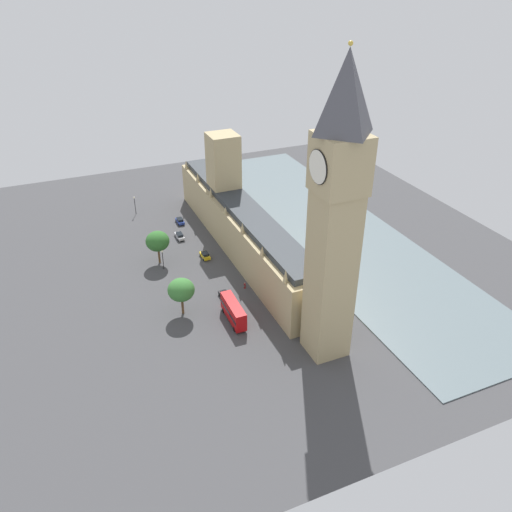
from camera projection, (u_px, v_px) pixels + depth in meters
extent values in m
plane|color=#424244|center=(237.00, 251.00, 142.78)|extent=(149.67, 149.67, 0.00)
cube|color=slate|center=(334.00, 230.00, 153.31)|extent=(34.00, 134.70, 0.25)
cube|color=tan|center=(243.00, 231.00, 140.41)|extent=(10.68, 79.67, 12.09)
cube|color=tan|center=(224.00, 183.00, 147.55)|extent=(7.97, 7.97, 28.82)
cube|color=#2D3338|center=(243.00, 208.00, 136.95)|extent=(8.11, 76.48, 1.60)
cone|color=tan|center=(186.00, 165.00, 163.40)|extent=(1.20, 1.20, 2.78)
cone|color=tan|center=(198.00, 177.00, 153.90)|extent=(1.20, 1.20, 2.87)
cone|color=tan|center=(211.00, 192.00, 144.44)|extent=(1.20, 1.20, 2.81)
cone|color=tan|center=(225.00, 210.00, 135.16)|extent=(1.20, 1.20, 2.03)
cone|color=tan|center=(242.00, 228.00, 125.46)|extent=(1.20, 1.20, 2.91)
cone|color=tan|center=(262.00, 251.00, 116.09)|extent=(1.20, 1.20, 2.52)
cone|color=tan|center=(286.00, 276.00, 106.44)|extent=(1.20, 1.20, 3.19)
cube|color=tan|center=(330.00, 277.00, 98.54)|extent=(7.54, 7.54, 35.40)
cube|color=tan|center=(340.00, 163.00, 86.98)|extent=(8.29, 8.29, 10.35)
cylinder|color=silver|center=(318.00, 167.00, 85.52)|extent=(0.25, 5.73, 5.73)
torus|color=black|center=(318.00, 167.00, 85.52)|extent=(0.24, 5.97, 5.97)
cylinder|color=silver|center=(327.00, 156.00, 90.38)|extent=(5.73, 0.25, 5.73)
torus|color=black|center=(327.00, 156.00, 90.38)|extent=(5.97, 0.24, 5.97)
pyramid|color=#4C4C54|center=(346.00, 92.00, 80.98)|extent=(8.29, 8.29, 13.40)
sphere|color=gold|center=(351.00, 43.00, 77.39)|extent=(0.80, 0.80, 0.80)
cube|color=navy|center=(180.00, 221.00, 157.33)|extent=(1.88, 4.23, 0.75)
cube|color=black|center=(180.00, 219.00, 156.81)|extent=(1.57, 2.38, 0.65)
cylinder|color=black|center=(176.00, 221.00, 158.29)|extent=(0.26, 0.68, 0.68)
cylinder|color=black|center=(181.00, 220.00, 158.87)|extent=(0.26, 0.68, 0.68)
cylinder|color=black|center=(179.00, 225.00, 156.16)|extent=(0.26, 0.68, 0.68)
cylinder|color=black|center=(184.00, 224.00, 156.75)|extent=(0.26, 0.68, 0.68)
cube|color=#B7B7BC|center=(180.00, 236.00, 148.94)|extent=(1.91, 4.72, 0.75)
cube|color=black|center=(180.00, 234.00, 148.40)|extent=(1.58, 2.65, 0.65)
cylinder|color=black|center=(175.00, 236.00, 150.01)|extent=(0.26, 0.68, 0.68)
cylinder|color=black|center=(181.00, 235.00, 150.60)|extent=(0.26, 0.68, 0.68)
cylinder|color=black|center=(178.00, 240.00, 147.65)|extent=(0.26, 0.68, 0.68)
cylinder|color=black|center=(184.00, 239.00, 148.24)|extent=(0.26, 0.68, 0.68)
cube|color=gold|center=(205.00, 256.00, 139.29)|extent=(1.94, 4.23, 0.75)
cube|color=black|center=(205.00, 254.00, 138.78)|extent=(1.58, 2.39, 0.65)
cylinder|color=black|center=(201.00, 255.00, 140.22)|extent=(0.28, 0.69, 0.68)
cylinder|color=black|center=(206.00, 254.00, 140.82)|extent=(0.28, 0.69, 0.68)
cylinder|color=black|center=(204.00, 260.00, 138.15)|extent=(0.28, 0.69, 0.68)
cylinder|color=black|center=(210.00, 258.00, 138.75)|extent=(0.28, 0.69, 0.68)
cube|color=black|center=(225.00, 296.00, 122.95)|extent=(1.99, 4.25, 0.75)
cube|color=black|center=(225.00, 294.00, 122.44)|extent=(1.62, 2.40, 0.65)
cylinder|color=black|center=(220.00, 295.00, 123.87)|extent=(0.28, 0.69, 0.68)
cylinder|color=black|center=(226.00, 293.00, 124.49)|extent=(0.28, 0.69, 0.68)
cylinder|color=black|center=(224.00, 301.00, 121.80)|extent=(0.28, 0.69, 0.68)
cylinder|color=black|center=(230.00, 299.00, 122.41)|extent=(0.28, 0.69, 0.68)
cube|color=#B20C0F|center=(233.00, 311.00, 114.46)|extent=(2.70, 10.55, 4.20)
cube|color=black|center=(233.00, 311.00, 114.41)|extent=(2.75, 10.15, 0.70)
cylinder|color=black|center=(223.00, 311.00, 118.08)|extent=(0.37, 1.11, 1.10)
cylinder|color=black|center=(233.00, 308.00, 118.83)|extent=(0.37, 1.11, 1.10)
cylinder|color=black|center=(234.00, 329.00, 112.21)|extent=(0.37, 1.11, 1.10)
cylinder|color=black|center=(244.00, 327.00, 112.95)|extent=(0.37, 1.11, 1.10)
cylinder|color=maroon|center=(245.00, 286.00, 126.64)|extent=(0.65, 0.65, 1.39)
sphere|color=tan|center=(245.00, 283.00, 126.22)|extent=(0.27, 0.27, 0.27)
cube|color=#336B60|center=(244.00, 286.00, 126.38)|extent=(0.28, 0.31, 0.25)
cylinder|color=brown|center=(183.00, 306.00, 117.06)|extent=(0.56, 0.56, 4.20)
ellipsoid|color=#387533|center=(181.00, 290.00, 114.85)|extent=(6.06, 6.06, 5.15)
cylinder|color=brown|center=(159.00, 256.00, 136.49)|extent=(0.56, 0.56, 4.20)
ellipsoid|color=#2D6628|center=(158.00, 241.00, 134.26)|extent=(6.18, 6.18, 5.25)
cylinder|color=black|center=(135.00, 206.00, 161.95)|extent=(0.18, 0.18, 5.39)
sphere|color=#F2EAC6|center=(134.00, 198.00, 160.45)|extent=(0.56, 0.56, 0.56)
cylinder|color=black|center=(163.00, 261.00, 133.43)|extent=(0.18, 0.18, 5.04)
sphere|color=#F2EAC6|center=(162.00, 251.00, 132.02)|extent=(0.56, 0.56, 0.56)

